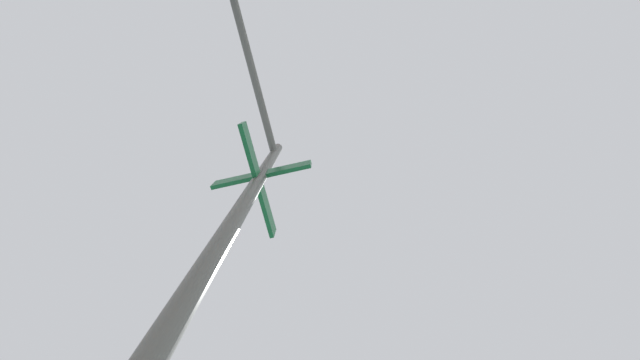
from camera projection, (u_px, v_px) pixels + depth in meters
name	position (u px, v px, depth m)	size (l,w,h in m)	color
traffic_signal_near	(225.00, 73.00, 3.01)	(2.30, 1.99, 5.89)	#474C47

